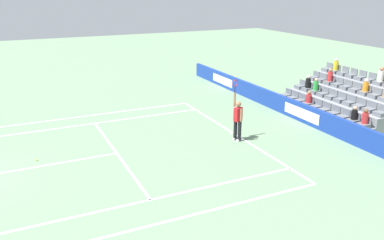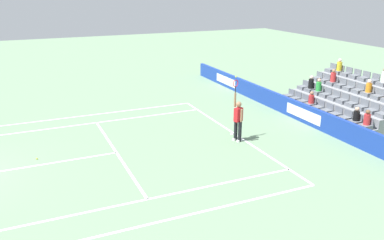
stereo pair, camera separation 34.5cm
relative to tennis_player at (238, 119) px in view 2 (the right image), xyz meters
The scene contains 12 objects.
line_baseline 1.31m from the tennis_player, 20.83° to the right, with size 10.97×0.10×0.01m, color white.
line_service 5.34m from the tennis_player, 81.16° to the left, with size 8.23×0.10×0.01m, color white.
line_centre_service 8.48m from the tennis_player, 84.51° to the left, with size 0.10×6.40×0.01m, color white.
line_singles_sideline_left 7.55m from the tennis_player, 48.89° to the left, with size 0.10×11.89×0.01m, color white.
line_singles_sideline_right 6.61m from the tennis_player, 120.41° to the left, with size 0.10×11.89×0.01m, color white.
line_doubles_sideline_left 8.51m from the tennis_player, 41.87° to the left, with size 0.10×11.89×0.01m, color white.
line_doubles_sideline_right 7.39m from the tennis_player, 129.69° to the left, with size 0.10×11.89×0.01m, color white.
line_centre_mark 1.29m from the tennis_player, 14.38° to the right, with size 0.10×0.20×0.01m, color white.
sponsor_barrier 4.38m from the tennis_player, 79.31° to the right, with size 24.06×0.22×0.92m.
tennis_player is the anchor object (origin of this frame).
stadium_stand 7.26m from the tennis_player, 83.68° to the right, with size 6.20×3.80×2.61m.
loose_tennis_ball 8.37m from the tennis_player, 80.32° to the left, with size 0.07×0.07×0.07m, color #D1E533.
Camera 2 is at (-15.05, -3.15, 6.47)m, focal length 37.58 mm.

